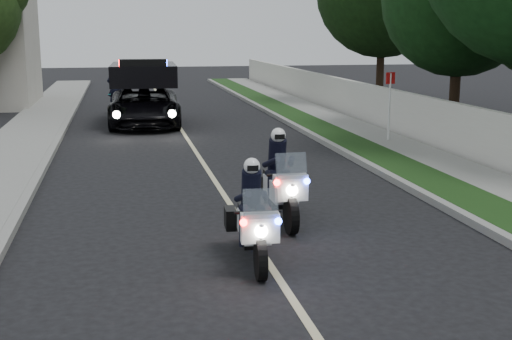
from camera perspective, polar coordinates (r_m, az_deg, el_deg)
The scene contains 15 objects.
ground at distance 8.91m, azimuth 3.53°, elevation -11.45°, with size 120.00×120.00×0.00m, color black.
curb_right at distance 19.27m, azimuth 7.72°, elevation 1.30°, with size 0.20×60.00×0.15m, color gray.
grass_verge at distance 19.51m, azimuth 9.67°, elevation 1.37°, with size 1.20×60.00×0.16m, color #193814.
sidewalk_right at distance 20.01m, azimuth 13.15°, elevation 1.48°, with size 1.40×60.00×0.16m, color gray.
property_wall at distance 20.34m, azimuth 15.80°, elevation 3.43°, with size 0.22×60.00×1.50m, color beige.
curb_left at distance 18.34m, azimuth -17.29°, elevation 0.35°, with size 0.20×60.00×0.15m, color gray.
lane_marking at distance 18.37m, azimuth -4.47°, elevation 0.64°, with size 0.12×50.00×0.01m, color #BFB78C.
police_moto_left at distance 10.57m, azimuth -0.24°, elevation -7.65°, with size 0.66×1.88×1.60m, color silver, non-canonical shape.
police_moto_right at distance 12.77m, azimuth 1.97°, elevation -4.25°, with size 0.71×2.04×1.73m, color silver, non-canonical shape.
police_suv at distance 25.92m, azimuth -9.24°, elevation 3.71°, with size 2.54×5.49×2.67m, color black.
bicycle at distance 29.60m, azimuth -11.58°, elevation 4.59°, with size 0.60×1.72×0.90m, color black.
cyclist at distance 29.60m, azimuth -11.58°, elevation 4.59°, with size 0.66×0.44×1.83m, color black.
sign_post at distance 21.58m, azimuth 10.96°, elevation 2.09°, with size 0.36×0.36×2.31m, color red, non-canonical shape.
tree_right_d at distance 25.03m, azimuth 16.08°, elevation 3.13°, with size 5.29×5.29×8.82m, color #133712, non-canonical shape.
tree_right_e at distance 33.15m, azimuth 10.23°, elevation 5.37°, with size 6.16×6.16×10.27m, color black, non-canonical shape.
Camera 1 is at (-2.14, -7.91, 3.48)m, focal length 47.87 mm.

